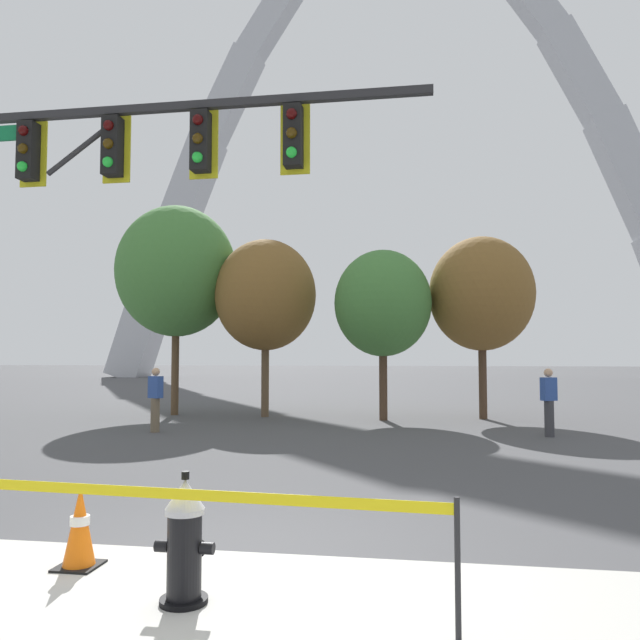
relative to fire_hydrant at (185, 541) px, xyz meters
The scene contains 12 objects.
ground_plane 1.08m from the fire_hydrant, 81.88° to the left, with size 240.00×240.00×0.00m, color #474749.
fire_hydrant is the anchor object (origin of this frame).
caution_tape_barrier 0.47m from the fire_hydrant, 161.14° to the right, with size 4.88×0.38×0.93m.
traffic_cone_by_hydrant 1.36m from the fire_hydrant, 153.57° to the left, with size 0.36×0.36×0.73m.
traffic_signal_gantry 6.47m from the fire_hydrant, 128.65° to the left, with size 7.82×0.44×6.00m.
monument_arch 52.35m from the fire_hydrant, 89.84° to the left, with size 52.96×3.14×43.07m.
tree_far_left 16.09m from the fire_hydrant, 112.56° to the left, with size 3.87×3.87×6.77m.
tree_left_mid 14.88m from the fire_hydrant, 101.70° to the left, with size 3.17×3.17×5.56m.
tree_center_left 14.07m from the fire_hydrant, 86.84° to the left, with size 2.88×2.88×5.04m.
tree_center_right 15.37m from the fire_hydrant, 75.74° to the left, with size 3.15×3.15×5.51m.
pedestrian_walking_left 11.60m from the fire_hydrant, 65.61° to the left, with size 0.39×0.33×1.59m.
pedestrian_standing_center 11.02m from the fire_hydrant, 115.13° to the left, with size 0.39×0.32×1.59m.
Camera 1 is at (1.62, -5.50, 1.86)m, focal length 34.54 mm.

